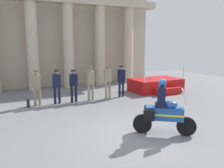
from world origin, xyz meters
name	(u,v)px	position (x,y,z in m)	size (l,w,h in m)	color
ground_plane	(133,135)	(0.00, 0.00, 0.00)	(28.00, 28.00, 0.00)	slate
colonnade_backdrop	(49,36)	(-0.52, 10.00, 3.44)	(15.84, 1.57, 6.52)	#B6AB91
reviewing_stand	(156,85)	(5.14, 5.62, 0.38)	(3.08, 2.43, 1.69)	#B71414
officer_in_row_0	(37,85)	(-2.18, 5.37, 1.03)	(0.39, 0.24, 1.74)	#847A5B
officer_in_row_1	(57,84)	(-1.23, 5.30, 1.00)	(0.39, 0.24, 1.70)	#141938
officer_in_row_2	(74,83)	(-0.39, 5.22, 0.99)	(0.39, 0.24, 1.68)	black
officer_in_row_3	(91,81)	(0.54, 5.20, 1.04)	(0.39, 0.24, 1.75)	gray
officer_in_row_4	(108,80)	(1.54, 5.19, 1.05)	(0.39, 0.24, 1.78)	gray
officer_in_row_5	(121,79)	(2.42, 5.25, 1.04)	(0.39, 0.24, 1.76)	black
motorcycle_with_rider	(162,111)	(0.92, -0.31, 0.79)	(1.73, 1.37, 1.90)	black
briefcase_on_ground	(28,103)	(-2.64, 5.27, 0.18)	(0.10, 0.32, 0.36)	black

